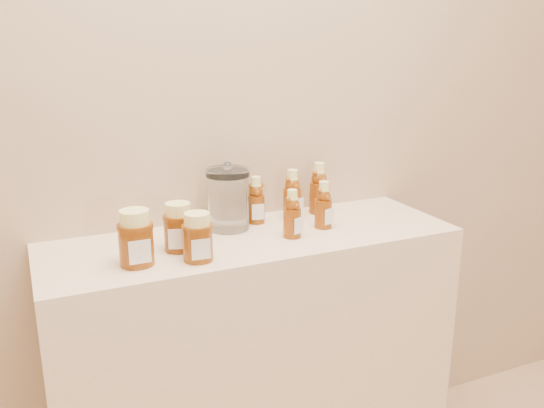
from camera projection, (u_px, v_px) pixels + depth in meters
name	position (u px, v px, depth m)	size (l,w,h in m)	color
wall_back	(227.00, 73.00, 1.71)	(3.50, 0.02, 2.70)	tan
display_table	(255.00, 373.00, 1.79)	(1.20, 0.40, 0.90)	beige
bear_bottle_back_left	(256.00, 197.00, 1.76)	(0.06, 0.06, 0.17)	#672B08
bear_bottle_back_mid	(292.00, 191.00, 1.80)	(0.06, 0.06, 0.18)	#672B08
bear_bottle_back_right	(319.00, 185.00, 1.86)	(0.06, 0.06, 0.19)	#672B08
bear_bottle_front_left	(292.00, 211.00, 1.64)	(0.05, 0.05, 0.16)	#672B08
bear_bottle_front_right	(324.00, 202.00, 1.72)	(0.06, 0.06, 0.16)	#672B08
honey_jar_left	(136.00, 238.00, 1.44)	(0.09, 0.09, 0.14)	#672B08
honey_jar_back	(179.00, 227.00, 1.54)	(0.08, 0.08, 0.13)	#672B08
honey_jar_front	(198.00, 237.00, 1.47)	(0.08, 0.08, 0.13)	#672B08
glass_canister	(228.00, 197.00, 1.70)	(0.13, 0.13, 0.20)	white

